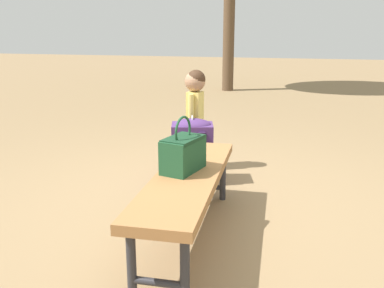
% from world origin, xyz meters
% --- Properties ---
extents(ground_plane, '(40.00, 40.00, 0.00)m').
position_xyz_m(ground_plane, '(0.00, 0.00, 0.00)').
color(ground_plane, '#8C704C').
rests_on(ground_plane, ground).
extents(park_bench, '(1.63, 0.52, 0.45)m').
position_xyz_m(park_bench, '(-0.50, -0.07, 0.39)').
color(park_bench, '#9E6B3D').
rests_on(park_bench, ground).
extents(handbag, '(0.35, 0.24, 0.37)m').
position_xyz_m(handbag, '(-0.45, -0.02, 0.58)').
color(handbag, '#1E4C2D').
rests_on(handbag, park_bench).
extents(child_standing, '(0.27, 0.20, 0.99)m').
position_xyz_m(child_standing, '(0.93, 0.29, 0.66)').
color(child_standing, '#E5B2C6').
rests_on(child_standing, ground).
extents(backpack_large, '(0.39, 0.43, 0.62)m').
position_xyz_m(backpack_large, '(0.56, 0.21, 0.31)').
color(backpack_large, '#4C2D66').
rests_on(backpack_large, ground).
extents(backpack_small, '(0.22, 0.21, 0.30)m').
position_xyz_m(backpack_small, '(-0.00, 0.16, 0.15)').
color(backpack_small, '#1E4C2D').
rests_on(backpack_small, ground).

